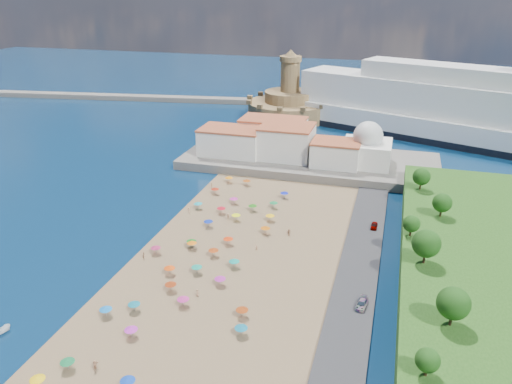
% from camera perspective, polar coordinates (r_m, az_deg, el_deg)
% --- Properties ---
extents(ground, '(700.00, 700.00, 0.00)m').
position_cam_1_polar(ground, '(119.21, -5.25, -7.81)').
color(ground, '#071938').
rests_on(ground, ground).
extents(terrace, '(90.00, 36.00, 3.00)m').
position_cam_1_polar(terrace, '(180.50, 6.10, 3.53)').
color(terrace, '#59544C').
rests_on(terrace, ground).
extents(jetty, '(18.00, 70.00, 2.40)m').
position_cam_1_polar(jetty, '(217.65, 2.07, 6.90)').
color(jetty, '#59544C').
rests_on(jetty, ground).
extents(breakwater, '(199.03, 34.77, 2.60)m').
position_cam_1_polar(breakwater, '(295.39, -14.71, 10.42)').
color(breakwater, '#59544C').
rests_on(breakwater, ground).
extents(waterfront_buildings, '(57.00, 29.00, 11.00)m').
position_cam_1_polar(waterfront_buildings, '(181.69, 2.16, 5.89)').
color(waterfront_buildings, silver).
rests_on(waterfront_buildings, terrace).
extents(domed_building, '(16.00, 16.00, 15.00)m').
position_cam_1_polar(domed_building, '(174.16, 12.58, 4.98)').
color(domed_building, silver).
rests_on(domed_building, terrace).
extents(fortress, '(40.00, 40.00, 32.40)m').
position_cam_1_polar(fortress, '(244.63, 3.84, 9.96)').
color(fortress, olive).
rests_on(fortress, ground).
extents(cruise_ship, '(168.73, 83.16, 37.32)m').
position_cam_1_polar(cruise_ship, '(221.39, 21.85, 8.21)').
color(cruise_ship, black).
rests_on(cruise_ship, ground).
extents(beach_parasols, '(32.42, 117.98, 2.20)m').
position_cam_1_polar(beach_parasols, '(112.58, -7.64, -8.65)').
color(beach_parasols, gray).
rests_on(beach_parasols, beach).
extents(beachgoers, '(31.63, 89.67, 1.90)m').
position_cam_1_polar(beachgoers, '(119.82, -6.17, -7.05)').
color(beachgoers, tan).
rests_on(beachgoers, beach).
extents(parked_cars, '(2.60, 72.78, 1.38)m').
position_cam_1_polar(parked_cars, '(106.06, 12.11, -11.65)').
color(parked_cars, gray).
rests_on(parked_cars, promenade).
extents(hillside_trees, '(11.72, 108.06, 7.62)m').
position_cam_1_polar(hillside_trees, '(103.18, 19.49, -7.95)').
color(hillside_trees, '#382314').
rests_on(hillside_trees, hillside).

